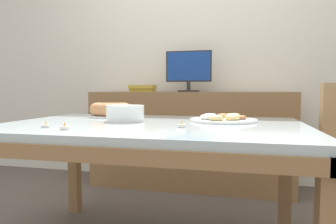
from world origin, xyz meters
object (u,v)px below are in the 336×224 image
at_px(cake_chocolate_round, 111,110).
at_px(pastry_platter, 223,119).
at_px(tealight_centre, 65,127).
at_px(tealight_right_edge, 46,125).
at_px(plate_stack, 125,113).
at_px(computer_monitor, 189,71).
at_px(tealight_near_front, 182,125).
at_px(book_stack, 143,88).

bearing_deg(cake_chocolate_round, pastry_platter, -10.35).
bearing_deg(tealight_centre, tealight_right_edge, 158.58).
bearing_deg(cake_chocolate_round, plate_stack, -51.77).
relative_size(computer_monitor, tealight_centre, 10.60).
distance_m(cake_chocolate_round, tealight_right_edge, 0.62).
xyz_separation_m(tealight_centre, tealight_right_edge, (-0.13, 0.05, 0.00)).
relative_size(cake_chocolate_round, tealight_near_front, 7.19).
distance_m(pastry_platter, plate_stack, 0.55).
height_order(cake_chocolate_round, pastry_platter, cake_chocolate_round).
relative_size(plate_stack, tealight_centre, 5.25).
distance_m(book_stack, tealight_centre, 1.61).
xyz_separation_m(computer_monitor, tealight_right_edge, (-0.41, -1.54, -0.34)).
xyz_separation_m(computer_monitor, cake_chocolate_round, (-0.36, -0.93, -0.31)).
bearing_deg(tealight_near_front, pastry_platter, 63.13).
bearing_deg(tealight_centre, tealight_near_front, 22.03).
xyz_separation_m(book_stack, tealight_centre, (0.17, -1.59, -0.19)).
height_order(pastry_platter, tealight_centre, pastry_platter).
distance_m(pastry_platter, tealight_centre, 0.84).
height_order(book_stack, tealight_right_edge, book_stack).
relative_size(book_stack, tealight_centre, 5.98).
xyz_separation_m(book_stack, plate_stack, (0.29, -1.19, -0.15)).
relative_size(cake_chocolate_round, tealight_right_edge, 7.19).
distance_m(computer_monitor, pastry_platter, 1.17).
height_order(computer_monitor, tealight_near_front, computer_monitor).
distance_m(computer_monitor, tealight_near_front, 1.45).
relative_size(cake_chocolate_round, plate_stack, 1.37).
relative_size(plate_stack, tealight_right_edge, 5.25).
bearing_deg(cake_chocolate_round, book_stack, 95.18).
distance_m(cake_chocolate_round, plate_stack, 0.33).
height_order(book_stack, cake_chocolate_round, book_stack).
bearing_deg(tealight_near_front, plate_stack, 149.63).
bearing_deg(plate_stack, computer_monitor, 82.40).
height_order(cake_chocolate_round, tealight_right_edge, cake_chocolate_round).
bearing_deg(tealight_right_edge, tealight_centre, -21.42).
xyz_separation_m(book_stack, tealight_near_front, (0.65, -1.40, -0.19)).
bearing_deg(cake_chocolate_round, tealight_centre, -82.97).
bearing_deg(plate_stack, pastry_platter, 13.22).
xyz_separation_m(cake_chocolate_round, pastry_platter, (0.73, -0.13, -0.03)).
bearing_deg(tealight_near_front, tealight_right_edge, -166.83).
height_order(computer_monitor, plate_stack, computer_monitor).
xyz_separation_m(tealight_centre, tealight_near_front, (0.48, 0.19, 0.00)).
bearing_deg(pastry_platter, cake_chocolate_round, 169.65).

